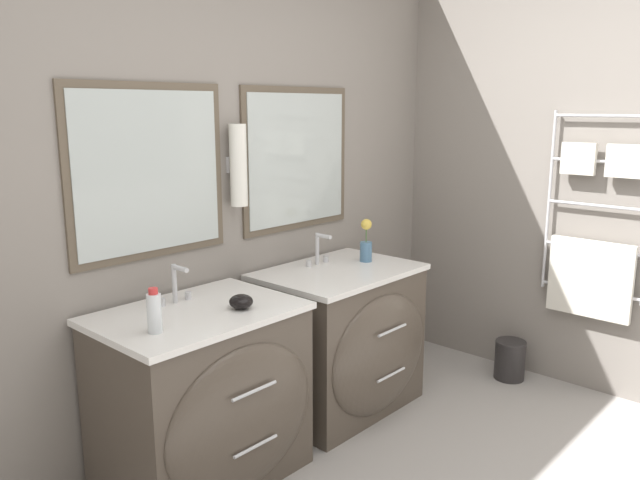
{
  "coord_description": "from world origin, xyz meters",
  "views": [
    {
      "loc": [
        -1.83,
        -0.71,
        1.66
      ],
      "look_at": [
        0.29,
        1.22,
        1.05
      ],
      "focal_mm": 35.0,
      "sensor_mm": 36.0,
      "label": 1
    }
  ],
  "objects_px": {
    "toiletry_bottle": "(154,312)",
    "flower_vase": "(366,243)",
    "amenity_bowl": "(241,302)",
    "vanity_right": "(344,339)",
    "vanity_left": "(206,397)",
    "waste_bin": "(510,359)"
  },
  "relations": [
    {
      "from": "vanity_left",
      "to": "flower_vase",
      "type": "height_order",
      "value": "flower_vase"
    },
    {
      "from": "waste_bin",
      "to": "amenity_bowl",
      "type": "bearing_deg",
      "value": 166.35
    },
    {
      "from": "toiletry_bottle",
      "to": "flower_vase",
      "type": "bearing_deg",
      "value": 4.01
    },
    {
      "from": "vanity_left",
      "to": "flower_vase",
      "type": "relative_size",
      "value": 3.55
    },
    {
      "from": "vanity_left",
      "to": "vanity_right",
      "type": "height_order",
      "value": "same"
    },
    {
      "from": "vanity_right",
      "to": "amenity_bowl",
      "type": "height_order",
      "value": "amenity_bowl"
    },
    {
      "from": "vanity_right",
      "to": "flower_vase",
      "type": "relative_size",
      "value": 3.55
    },
    {
      "from": "amenity_bowl",
      "to": "flower_vase",
      "type": "relative_size",
      "value": 0.43
    },
    {
      "from": "amenity_bowl",
      "to": "vanity_left",
      "type": "bearing_deg",
      "value": 149.71
    },
    {
      "from": "vanity_right",
      "to": "waste_bin",
      "type": "height_order",
      "value": "vanity_right"
    },
    {
      "from": "vanity_left",
      "to": "flower_vase",
      "type": "distance_m",
      "value": 1.28
    },
    {
      "from": "vanity_left",
      "to": "waste_bin",
      "type": "xyz_separation_m",
      "value": [
        1.93,
        -0.52,
        -0.28
      ]
    },
    {
      "from": "toiletry_bottle",
      "to": "waste_bin",
      "type": "distance_m",
      "value": 2.38
    },
    {
      "from": "toiletry_bottle",
      "to": "amenity_bowl",
      "type": "xyz_separation_m",
      "value": [
        0.42,
        -0.02,
        -0.05
      ]
    },
    {
      "from": "amenity_bowl",
      "to": "flower_vase",
      "type": "xyz_separation_m",
      "value": [
        1.04,
        0.13,
        0.07
      ]
    },
    {
      "from": "waste_bin",
      "to": "toiletry_bottle",
      "type": "bearing_deg",
      "value": 168.29
    },
    {
      "from": "vanity_left",
      "to": "amenity_bowl",
      "type": "xyz_separation_m",
      "value": [
        0.14,
        -0.08,
        0.43
      ]
    },
    {
      "from": "vanity_left",
      "to": "amenity_bowl",
      "type": "relative_size",
      "value": 8.25
    },
    {
      "from": "vanity_right",
      "to": "toiletry_bottle",
      "type": "xyz_separation_m",
      "value": [
        -1.22,
        -0.06,
        0.48
      ]
    },
    {
      "from": "vanity_left",
      "to": "toiletry_bottle",
      "type": "relative_size",
      "value": 4.82
    },
    {
      "from": "toiletry_bottle",
      "to": "vanity_left",
      "type": "bearing_deg",
      "value": 12.5
    },
    {
      "from": "vanity_left",
      "to": "waste_bin",
      "type": "distance_m",
      "value": 2.02
    }
  ]
}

